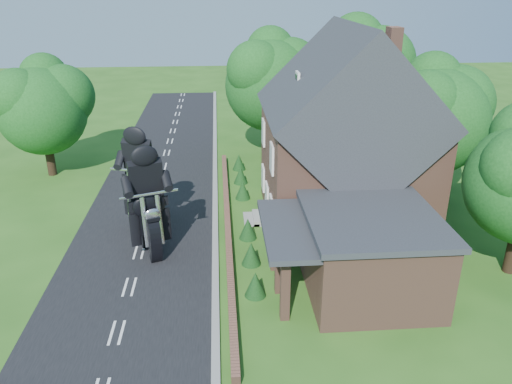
{
  "coord_description": "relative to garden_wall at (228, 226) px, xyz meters",
  "views": [
    {
      "loc": [
        4.0,
        -18.29,
        12.01
      ],
      "look_at": [
        5.66,
        3.36,
        2.8
      ],
      "focal_mm": 35.0,
      "sensor_mm": 36.0,
      "label": 1
    }
  ],
  "objects": [
    {
      "name": "ground",
      "position": [
        -4.3,
        -5.0,
        -0.2
      ],
      "size": [
        120.0,
        120.0,
        0.0
      ],
      "primitive_type": "plane",
      "color": "#2A5A19",
      "rests_on": "ground"
    },
    {
      "name": "road",
      "position": [
        -4.3,
        -5.0,
        -0.19
      ],
      "size": [
        7.0,
        80.0,
        0.02
      ],
      "primitive_type": "cube",
      "color": "black",
      "rests_on": "ground"
    },
    {
      "name": "kerb",
      "position": [
        -0.65,
        -5.0,
        -0.14
      ],
      "size": [
        0.3,
        80.0,
        0.12
      ],
      "primitive_type": "cube",
      "color": "gray",
      "rests_on": "ground"
    },
    {
      "name": "garden_wall",
      "position": [
        0.0,
        0.0,
        0.0
      ],
      "size": [
        0.3,
        22.0,
        0.4
      ],
      "primitive_type": "cube",
      "color": "brown",
      "rests_on": "ground"
    },
    {
      "name": "house",
      "position": [
        6.19,
        1.0,
        4.14
      ],
      "size": [
        9.54,
        8.64,
        10.24
      ],
      "color": "brown",
      "rests_on": "ground"
    },
    {
      "name": "annex",
      "position": [
        5.57,
        -5.8,
        1.57
      ],
      "size": [
        7.05,
        5.94,
        3.44
      ],
      "color": "brown",
      "rests_on": "ground"
    },
    {
      "name": "tree_house_right",
      "position": [
        12.35,
        3.62,
        4.99
      ],
      "size": [
        6.51,
        6.0,
        8.4
      ],
      "color": "black",
      "rests_on": "ground"
    },
    {
      "name": "tree_behind_house",
      "position": [
        9.88,
        11.14,
        6.03
      ],
      "size": [
        7.81,
        7.2,
        10.08
      ],
      "color": "black",
      "rests_on": "ground"
    },
    {
      "name": "tree_behind_left",
      "position": [
        3.86,
        12.13,
        5.53
      ],
      "size": [
        6.94,
        6.4,
        9.16
      ],
      "color": "black",
      "rests_on": "ground"
    },
    {
      "name": "tree_far_road",
      "position": [
        -11.16,
        9.11,
        4.64
      ],
      "size": [
        6.08,
        5.6,
        7.84
      ],
      "color": "black",
      "rests_on": "ground"
    },
    {
      "name": "shrub_a",
      "position": [
        1.0,
        -6.0,
        0.35
      ],
      "size": [
        0.9,
        0.9,
        1.1
      ],
      "primitive_type": "cone",
      "color": "#103312",
      "rests_on": "ground"
    },
    {
      "name": "shrub_b",
      "position": [
        1.0,
        -3.5,
        0.35
      ],
      "size": [
        0.9,
        0.9,
        1.1
      ],
      "primitive_type": "cone",
      "color": "#103312",
      "rests_on": "ground"
    },
    {
      "name": "shrub_c",
      "position": [
        1.0,
        -1.0,
        0.35
      ],
      "size": [
        0.9,
        0.9,
        1.1
      ],
      "primitive_type": "cone",
      "color": "#103312",
      "rests_on": "ground"
    },
    {
      "name": "shrub_d",
      "position": [
        1.0,
        4.0,
        0.35
      ],
      "size": [
        0.9,
        0.9,
        1.1
      ],
      "primitive_type": "cone",
      "color": "#103312",
      "rests_on": "ground"
    },
    {
      "name": "shrub_e",
      "position": [
        1.0,
        6.5,
        0.35
      ],
      "size": [
        0.9,
        0.9,
        1.1
      ],
      "primitive_type": "cone",
      "color": "#103312",
      "rests_on": "ground"
    },
    {
      "name": "shrub_f",
      "position": [
        1.0,
        9.0,
        0.35
      ],
      "size": [
        0.9,
        0.9,
        1.1
      ],
      "primitive_type": "cone",
      "color": "#103312",
      "rests_on": "ground"
    },
    {
      "name": "motorcycle_lead",
      "position": [
        -3.63,
        -2.28,
        0.62
      ],
      "size": [
        1.03,
        1.8,
        1.64
      ],
      "primitive_type": null,
      "rotation": [
        0.0,
        0.0,
        3.5
      ],
      "color": "black",
      "rests_on": "ground"
    },
    {
      "name": "motorcycle_follow",
      "position": [
        -4.37,
        0.68,
        0.63
      ],
      "size": [
        0.95,
        1.83,
        1.65
      ],
      "primitive_type": null,
      "rotation": [
        0.0,
        0.0,
        2.84
      ],
      "color": "black",
      "rests_on": "ground"
    }
  ]
}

